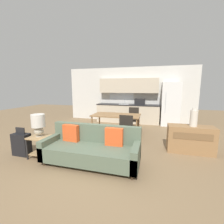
# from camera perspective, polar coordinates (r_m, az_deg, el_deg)

# --- Properties ---
(ground_plane) EXTENTS (20.00, 20.00, 0.00)m
(ground_plane) POSITION_cam_1_polar(r_m,az_deg,el_deg) (3.61, -6.23, -18.96)
(ground_plane) COLOR #7F6647
(wall_back) EXTENTS (6.40, 0.07, 2.70)m
(wall_back) POSITION_cam_1_polar(r_m,az_deg,el_deg) (7.68, 6.42, 6.60)
(wall_back) COLOR silver
(wall_back) RESTS_ON ground_plane
(kitchen_counter) EXTENTS (3.04, 0.65, 2.15)m
(kitchen_counter) POSITION_cam_1_polar(r_m,az_deg,el_deg) (7.42, 6.12, 2.56)
(kitchen_counter) COLOR beige
(kitchen_counter) RESTS_ON ground_plane
(refrigerator) EXTENTS (0.78, 0.75, 1.93)m
(refrigerator) POSITION_cam_1_polar(r_m,az_deg,el_deg) (7.24, 21.35, 2.80)
(refrigerator) COLOR white
(refrigerator) RESTS_ON ground_plane
(dining_table) EXTENTS (1.67, 0.88, 0.75)m
(dining_table) POSITION_cam_1_polar(r_m,az_deg,el_deg) (5.34, 1.57, -1.63)
(dining_table) COLOR olive
(dining_table) RESTS_ON ground_plane
(couch) EXTENTS (2.15, 0.80, 0.84)m
(couch) POSITION_cam_1_polar(r_m,az_deg,el_deg) (3.52, -7.66, -13.66)
(couch) COLOR #3D2D1E
(couch) RESTS_ON ground_plane
(side_table) EXTENTS (0.44, 0.44, 0.53)m
(side_table) POSITION_cam_1_polar(r_m,az_deg,el_deg) (4.15, -25.84, -10.65)
(side_table) COLOR tan
(side_table) RESTS_ON ground_plane
(table_lamp) EXTENTS (0.31, 0.31, 0.55)m
(table_lamp) POSITION_cam_1_polar(r_m,az_deg,el_deg) (4.02, -26.27, -3.95)
(table_lamp) COLOR #B2A893
(table_lamp) RESTS_ON side_table
(credenza) EXTENTS (1.14, 0.44, 0.71)m
(credenza) POSITION_cam_1_polar(r_m,az_deg,el_deg) (4.52, 27.65, -9.14)
(credenza) COLOR olive
(credenza) RESTS_ON ground_plane
(vase) EXTENTS (0.18, 0.18, 0.47)m
(vase) POSITION_cam_1_polar(r_m,az_deg,el_deg) (4.38, 28.71, -2.01)
(vase) COLOR beige
(vase) RESTS_ON credenza
(dining_chair_near_right) EXTENTS (0.45, 0.45, 0.92)m
(dining_chair_near_right) POSITION_cam_1_polar(r_m,az_deg,el_deg) (4.51, 5.68, -6.15)
(dining_chair_near_right) COLOR black
(dining_chair_near_right) RESTS_ON ground_plane
(dining_chair_far_right) EXTENTS (0.45, 0.45, 0.92)m
(dining_chair_far_right) POSITION_cam_1_polar(r_m,az_deg,el_deg) (6.03, 8.22, -2.28)
(dining_chair_far_right) COLOR black
(dining_chair_far_right) RESTS_ON ground_plane
(suitcase) EXTENTS (0.44, 0.22, 0.72)m
(suitcase) POSITION_cam_1_polar(r_m,az_deg,el_deg) (4.50, -31.20, -10.44)
(suitcase) COLOR black
(suitcase) RESTS_ON ground_plane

